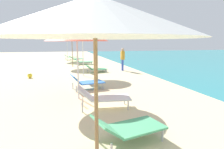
{
  "coord_description": "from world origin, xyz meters",
  "views": [
    {
      "loc": [
        -1.08,
        6.77,
        1.9
      ],
      "look_at": [
        0.41,
        12.43,
        0.9
      ],
      "focal_mm": 30.24,
      "sensor_mm": 36.0,
      "label": 1
    }
  ],
  "objects_px": {
    "umbrella_third": "(95,17)",
    "lounger_sixth_shoreside": "(83,61)",
    "umbrella_sixth": "(72,36)",
    "person_walking_mid": "(123,57)",
    "lounger_fifth_shoreside": "(96,69)",
    "umbrella_farthest": "(67,37)",
    "umbrella_fourth": "(77,33)",
    "lounger_fourth_shoreside": "(87,81)",
    "lounger_farthest_inland": "(76,58)",
    "umbrella_fifth": "(82,33)",
    "lounger_fourth_inland": "(103,97)",
    "lounger_farthest_shoreside": "(71,57)",
    "lounger_third_shoreside": "(128,127)",
    "beach_ball": "(30,76)"
  },
  "relations": [
    {
      "from": "lounger_sixth_shoreside",
      "to": "lounger_farthest_inland",
      "type": "distance_m",
      "value": 2.86
    },
    {
      "from": "umbrella_fifth",
      "to": "umbrella_farthest",
      "type": "xyz_separation_m",
      "value": [
        -0.63,
        9.36,
        0.04
      ]
    },
    {
      "from": "lounger_fifth_shoreside",
      "to": "umbrella_farthest",
      "type": "distance_m",
      "value": 8.77
    },
    {
      "from": "lounger_fifth_shoreside",
      "to": "lounger_farthest_inland",
      "type": "distance_m",
      "value": 7.43
    },
    {
      "from": "umbrella_third",
      "to": "lounger_fourth_inland",
      "type": "bearing_deg",
      "value": 76.66
    },
    {
      "from": "umbrella_third",
      "to": "lounger_fourth_shoreside",
      "type": "distance_m",
      "value": 5.71
    },
    {
      "from": "lounger_third_shoreside",
      "to": "umbrella_farthest",
      "type": "bearing_deg",
      "value": 79.51
    },
    {
      "from": "lounger_fourth_inland",
      "to": "umbrella_fourth",
      "type": "bearing_deg",
      "value": 125.24
    },
    {
      "from": "lounger_farthest_shoreside",
      "to": "lounger_fourth_shoreside",
      "type": "bearing_deg",
      "value": -91.63
    },
    {
      "from": "umbrella_sixth",
      "to": "umbrella_fourth",
      "type": "bearing_deg",
      "value": -91.77
    },
    {
      "from": "lounger_fourth_shoreside",
      "to": "umbrella_fifth",
      "type": "distance_m",
      "value": 3.85
    },
    {
      "from": "umbrella_third",
      "to": "umbrella_fourth",
      "type": "xyz_separation_m",
      "value": [
        0.1,
        4.12,
        -0.01
      ]
    },
    {
      "from": "lounger_third_shoreside",
      "to": "person_walking_mid",
      "type": "xyz_separation_m",
      "value": [
        2.77,
        8.96,
        0.59
      ]
    },
    {
      "from": "lounger_farthest_shoreside",
      "to": "lounger_third_shoreside",
      "type": "bearing_deg",
      "value": -90.86
    },
    {
      "from": "lounger_third_shoreside",
      "to": "umbrella_fourth",
      "type": "height_order",
      "value": "umbrella_fourth"
    },
    {
      "from": "umbrella_third",
      "to": "lounger_fourth_shoreside",
      "type": "xyz_separation_m",
      "value": [
        0.53,
        5.37,
        -1.87
      ]
    },
    {
      "from": "lounger_fourth_shoreside",
      "to": "lounger_farthest_inland",
      "type": "xyz_separation_m",
      "value": [
        0.38,
        11.63,
        -0.01
      ]
    },
    {
      "from": "lounger_sixth_shoreside",
      "to": "umbrella_third",
      "type": "bearing_deg",
      "value": -91.03
    },
    {
      "from": "umbrella_fourth",
      "to": "lounger_fourth_inland",
      "type": "relative_size",
      "value": 1.58
    },
    {
      "from": "lounger_third_shoreside",
      "to": "lounger_fifth_shoreside",
      "type": "distance_m",
      "value": 8.69
    },
    {
      "from": "umbrella_farthest",
      "to": "person_walking_mid",
      "type": "height_order",
      "value": "umbrella_farthest"
    },
    {
      "from": "umbrella_fourth",
      "to": "umbrella_sixth",
      "type": "bearing_deg",
      "value": 88.23
    },
    {
      "from": "lounger_fifth_shoreside",
      "to": "beach_ball",
      "type": "height_order",
      "value": "lounger_fifth_shoreside"
    },
    {
      "from": "umbrella_sixth",
      "to": "person_walking_mid",
      "type": "bearing_deg",
      "value": -43.65
    },
    {
      "from": "lounger_farthest_inland",
      "to": "person_walking_mid",
      "type": "relative_size",
      "value": 0.96
    },
    {
      "from": "lounger_fifth_shoreside",
      "to": "lounger_farthest_shoreside",
      "type": "height_order",
      "value": "lounger_farthest_shoreside"
    },
    {
      "from": "lounger_fifth_shoreside",
      "to": "person_walking_mid",
      "type": "xyz_separation_m",
      "value": [
        1.88,
        0.32,
        0.67
      ]
    },
    {
      "from": "lounger_fourth_inland",
      "to": "umbrella_farthest",
      "type": "xyz_separation_m",
      "value": [
        -0.6,
        14.97,
        2.11
      ]
    },
    {
      "from": "lounger_sixth_shoreside",
      "to": "person_walking_mid",
      "type": "relative_size",
      "value": 1.08
    },
    {
      "from": "umbrella_fourth",
      "to": "umbrella_farthest",
      "type": "distance_m",
      "value": 13.83
    },
    {
      "from": "umbrella_farthest",
      "to": "lounger_farthest_shoreside",
      "type": "height_order",
      "value": "umbrella_farthest"
    },
    {
      "from": "umbrella_fourth",
      "to": "person_walking_mid",
      "type": "height_order",
      "value": "umbrella_fourth"
    },
    {
      "from": "umbrella_fifth",
      "to": "person_walking_mid",
      "type": "relative_size",
      "value": 1.77
    },
    {
      "from": "person_walking_mid",
      "to": "beach_ball",
      "type": "relative_size",
      "value": 5.94
    },
    {
      "from": "lounger_fourth_shoreside",
      "to": "beach_ball",
      "type": "relative_size",
      "value": 5.49
    },
    {
      "from": "lounger_third_shoreside",
      "to": "umbrella_fourth",
      "type": "xyz_separation_m",
      "value": [
        -0.67,
        3.15,
        1.87
      ]
    },
    {
      "from": "lounger_fifth_shoreside",
      "to": "umbrella_sixth",
      "type": "xyz_separation_m",
      "value": [
        -1.29,
        3.35,
        2.17
      ]
    },
    {
      "from": "umbrella_third",
      "to": "umbrella_farthest",
      "type": "height_order",
      "value": "umbrella_farthest"
    },
    {
      "from": "umbrella_farthest",
      "to": "beach_ball",
      "type": "xyz_separation_m",
      "value": [
        -2.24,
        -9.36,
        -2.32
      ]
    },
    {
      "from": "lounger_fourth_shoreside",
      "to": "umbrella_fifth",
      "type": "relative_size",
      "value": 0.52
    },
    {
      "from": "umbrella_farthest",
      "to": "beach_ball",
      "type": "bearing_deg",
      "value": -103.46
    },
    {
      "from": "lounger_fourth_shoreside",
      "to": "lounger_fifth_shoreside",
      "type": "bearing_deg",
      "value": 65.3
    },
    {
      "from": "umbrella_third",
      "to": "lounger_fourth_inland",
      "type": "distance_m",
      "value": 3.58
    },
    {
      "from": "lounger_fourth_inland",
      "to": "person_walking_mid",
      "type": "height_order",
      "value": "person_walking_mid"
    },
    {
      "from": "lounger_third_shoreside",
      "to": "umbrella_fifth",
      "type": "distance_m",
      "value": 7.91
    },
    {
      "from": "umbrella_third",
      "to": "lounger_fourth_shoreside",
      "type": "relative_size",
      "value": 1.78
    },
    {
      "from": "lounger_fourth_shoreside",
      "to": "lounger_third_shoreside",
      "type": "bearing_deg",
      "value": -96.68
    },
    {
      "from": "umbrella_third",
      "to": "lounger_sixth_shoreside",
      "type": "relative_size",
      "value": 1.53
    },
    {
      "from": "umbrella_third",
      "to": "umbrella_fourth",
      "type": "distance_m",
      "value": 4.12
    },
    {
      "from": "umbrella_farthest",
      "to": "beach_ball",
      "type": "height_order",
      "value": "umbrella_farthest"
    }
  ]
}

